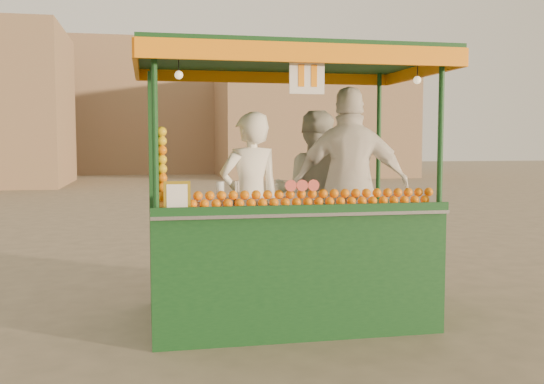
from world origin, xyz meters
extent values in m
plane|color=#675C4A|center=(0.00, 0.00, 0.00)|extent=(90.00, 90.00, 0.00)
cube|color=#87664C|center=(7.00, 24.00, 2.50)|extent=(9.00, 6.00, 5.00)
cube|color=#87664C|center=(-2.00, 30.00, 3.50)|extent=(14.00, 7.00, 7.00)
cube|color=#0E3616|center=(0.29, -0.02, 0.14)|extent=(2.48, 1.52, 0.29)
cylinder|color=black|center=(-0.56, -0.02, 0.17)|extent=(0.34, 0.10, 0.34)
cylinder|color=black|center=(1.15, -0.02, 0.17)|extent=(0.34, 0.10, 0.34)
cube|color=#0E3616|center=(0.29, -0.64, 0.67)|extent=(2.48, 0.29, 0.76)
cube|color=#0E3616|center=(-0.80, 0.07, 0.67)|extent=(0.29, 1.24, 0.76)
cube|color=#0E3616|center=(1.39, 0.07, 0.67)|extent=(0.29, 1.24, 0.76)
cube|color=#B2B2B7|center=(0.29, -0.62, 1.06)|extent=(2.48, 0.44, 0.03)
cylinder|color=#0E3616|center=(-0.90, -0.74, 1.71)|extent=(0.05, 0.05, 1.33)
cylinder|color=#0E3616|center=(1.48, -0.74, 1.71)|extent=(0.05, 0.05, 1.33)
cylinder|color=#0E3616|center=(-0.90, 0.69, 1.71)|extent=(0.05, 0.05, 1.33)
cylinder|color=#0E3616|center=(1.48, 0.69, 1.71)|extent=(0.05, 0.05, 1.33)
cube|color=#0E3616|center=(0.29, -0.02, 2.42)|extent=(2.67, 1.71, 0.08)
cube|color=orange|center=(0.29, -0.88, 2.34)|extent=(2.67, 0.04, 0.15)
cube|color=orange|center=(0.29, 0.83, 2.34)|extent=(2.67, 0.04, 0.15)
cube|color=orange|center=(-1.04, -0.02, 2.34)|extent=(0.04, 1.71, 0.15)
cube|color=orange|center=(1.63, -0.02, 2.34)|extent=(0.04, 1.71, 0.15)
cylinder|color=#DD5043|center=(0.27, -0.74, 1.30)|extent=(0.10, 0.02, 0.10)
cube|color=gold|center=(-0.74, -0.74, 1.21)|extent=(0.21, 0.02, 0.27)
cube|color=white|center=(0.29, -0.81, 2.17)|extent=(0.29, 0.01, 0.29)
sphere|color=#FFE5B2|center=(-0.71, -0.67, 2.17)|extent=(0.07, 0.07, 0.07)
sphere|color=#FFE5B2|center=(1.29, -0.67, 2.17)|extent=(0.07, 0.07, 0.07)
imported|color=white|center=(-0.03, 0.01, 1.10)|extent=(0.68, 0.53, 1.64)
imported|color=beige|center=(0.71, 0.51, 1.13)|extent=(0.98, 0.87, 1.68)
imported|color=white|center=(0.93, -0.03, 1.23)|extent=(1.18, 0.70, 1.88)
camera|label=1|loc=(-0.97, -5.62, 1.64)|focal=40.91mm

